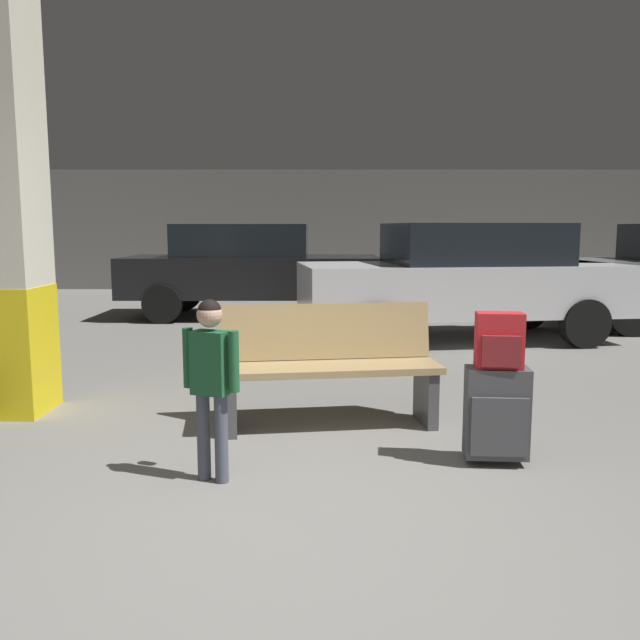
% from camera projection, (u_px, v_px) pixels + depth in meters
% --- Properties ---
extents(ground_plane, '(18.00, 18.00, 0.10)m').
position_uv_depth(ground_plane, '(304.00, 368.00, 7.17)').
color(ground_plane, gray).
extents(garage_back_wall, '(18.00, 0.12, 2.80)m').
position_uv_depth(garage_back_wall, '(313.00, 230.00, 15.75)').
color(garage_back_wall, slate).
rests_on(garage_back_wall, ground_plane).
extents(structural_pillar, '(0.57, 0.57, 3.20)m').
position_uv_depth(structural_pillar, '(2.00, 210.00, 5.09)').
color(structural_pillar, yellow).
rests_on(structural_pillar, ground_plane).
extents(bench, '(1.66, 0.74, 0.89)m').
position_uv_depth(bench, '(330.00, 366.00, 4.90)').
color(bench, tan).
rests_on(bench, ground_plane).
extents(suitcase, '(0.39, 0.26, 0.60)m').
position_uv_depth(suitcase, '(498.00, 413.00, 4.09)').
color(suitcase, '#4C4C51').
rests_on(suitcase, ground_plane).
extents(backpack_bright, '(0.29, 0.21, 0.34)m').
position_uv_depth(backpack_bright, '(500.00, 341.00, 4.03)').
color(backpack_bright, red).
rests_on(backpack_bright, suitcase).
extents(child, '(0.34, 0.26, 1.06)m').
position_uv_depth(child, '(212.00, 370.00, 3.77)').
color(child, '#4C5160').
rests_on(child, ground_plane).
extents(parked_car_near, '(4.29, 2.25, 1.51)m').
position_uv_depth(parked_car_near, '(464.00, 278.00, 8.64)').
color(parked_car_near, silver).
rests_on(parked_car_near, ground_plane).
extents(parked_car_far, '(4.10, 1.81, 1.51)m').
position_uv_depth(parked_car_far, '(251.00, 268.00, 10.90)').
color(parked_car_far, black).
rests_on(parked_car_far, ground_plane).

